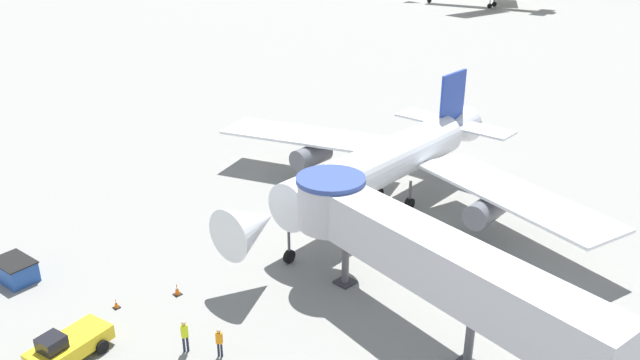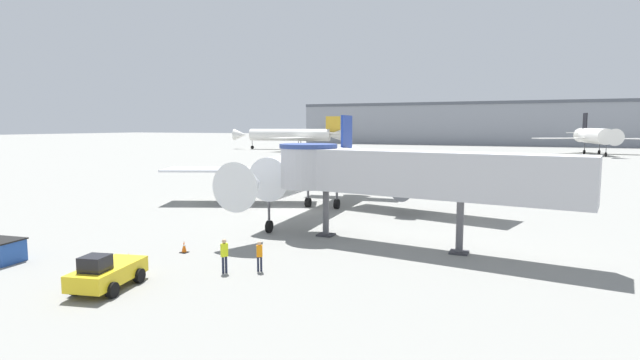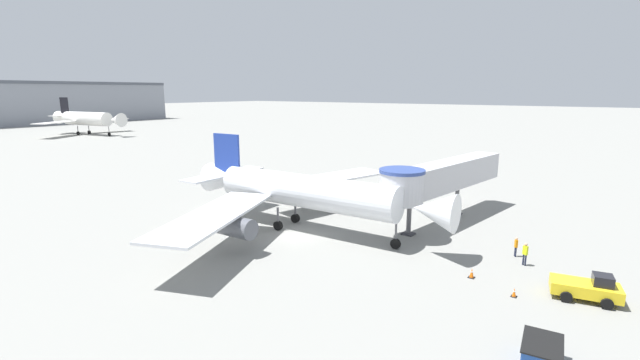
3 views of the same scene
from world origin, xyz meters
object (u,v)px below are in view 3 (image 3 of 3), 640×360
object	(u,v)px
pushback_tug_yellow	(587,288)
service_container_blue	(541,355)
traffic_cone_apron_front	(514,293)
ground_crew_marshaller	(516,245)
traffic_cone_near_nose	(472,273)
ground_crew_wing_walker	(525,252)
jet_bridge	(439,177)
main_airplane	(299,192)
background_jet_black_tail	(86,119)

from	to	relation	value
pushback_tug_yellow	service_container_blue	bearing A→B (deg)	161.40
traffic_cone_apron_front	ground_crew_marshaller	distance (m)	7.73
traffic_cone_near_nose	traffic_cone_apron_front	size ratio (longest dim) A/B	1.20
ground_crew_wing_walker	traffic_cone_near_nose	bearing A→B (deg)	85.47
jet_bridge	traffic_cone_near_nose	bearing A→B (deg)	-139.81
main_airplane	jet_bridge	size ratio (longest dim) A/B	1.67
traffic_cone_near_nose	ground_crew_marshaller	bearing A→B (deg)	-14.34
main_airplane	traffic_cone_near_nose	distance (m)	17.51
service_container_blue	traffic_cone_near_nose	bearing A→B (deg)	35.41
pushback_tug_yellow	traffic_cone_near_nose	size ratio (longest dim) A/B	5.91
ground_crew_wing_walker	jet_bridge	bearing A→B (deg)	-10.00
jet_bridge	service_container_blue	bearing A→B (deg)	-138.39
service_container_blue	background_jet_black_tail	bearing A→B (deg)	72.50
background_jet_black_tail	traffic_cone_near_nose	bearing A→B (deg)	-115.27
traffic_cone_near_nose	background_jet_black_tail	distance (m)	132.66
main_airplane	traffic_cone_apron_front	distance (m)	20.75
main_airplane	pushback_tug_yellow	distance (m)	24.31
service_container_blue	ground_crew_marshaller	world-z (taller)	ground_crew_marshaller
traffic_cone_apron_front	ground_crew_marshaller	size ratio (longest dim) A/B	0.37
jet_bridge	ground_crew_wing_walker	bearing A→B (deg)	-116.22
traffic_cone_apron_front	ground_crew_marshaller	bearing A→B (deg)	11.81
ground_crew_wing_walker	traffic_cone_apron_front	bearing A→B (deg)	119.91
jet_bridge	ground_crew_wing_walker	size ratio (longest dim) A/B	11.04
service_container_blue	ground_crew_wing_walker	world-z (taller)	ground_crew_wing_walker
background_jet_black_tail	service_container_blue	bearing A→B (deg)	-117.94
jet_bridge	pushback_tug_yellow	world-z (taller)	jet_bridge
main_airplane	traffic_cone_apron_front	size ratio (longest dim) A/B	55.52
main_airplane	ground_crew_marshaller	distance (m)	19.55
ground_crew_marshaller	ground_crew_wing_walker	world-z (taller)	ground_crew_wing_walker
pushback_tug_yellow	ground_crew_marshaller	xyz separation A→B (m)	(5.16, 5.41, 0.14)
main_airplane	jet_bridge	xyz separation A→B (m)	(9.94, -10.05, 1.00)
ground_crew_marshaller	traffic_cone_apron_front	bearing A→B (deg)	160.47
jet_bridge	ground_crew_wing_walker	world-z (taller)	jet_bridge
service_container_blue	ground_crew_marshaller	distance (m)	15.20
main_airplane	service_container_blue	xyz separation A→B (m)	(-9.66, -23.06, -3.08)
ground_crew_marshaller	jet_bridge	bearing A→B (deg)	28.51
pushback_tug_yellow	service_container_blue	size ratio (longest dim) A/B	1.50
pushback_tug_yellow	ground_crew_marshaller	distance (m)	7.47
main_airplane	service_container_blue	world-z (taller)	main_airplane
traffic_cone_apron_front	jet_bridge	bearing A→B (deg)	39.18
pushback_tug_yellow	traffic_cone_near_nose	xyz separation A→B (m)	(-1.07, 7.00, -0.45)
traffic_cone_near_nose	traffic_cone_apron_front	world-z (taller)	traffic_cone_near_nose
pushback_tug_yellow	traffic_cone_apron_front	bearing A→B (deg)	109.74
main_airplane	traffic_cone_near_nose	xyz separation A→B (m)	(-1.32, -17.13, -3.40)
ground_crew_wing_walker	background_jet_black_tail	bearing A→B (deg)	11.65
traffic_cone_apron_front	pushback_tug_yellow	bearing A→B (deg)	-58.16
traffic_cone_apron_front	background_jet_black_tail	world-z (taller)	background_jet_black_tail
main_airplane	ground_crew_marshaller	world-z (taller)	main_airplane
main_airplane	traffic_cone_apron_front	xyz separation A→B (m)	(-2.63, -20.29, -3.46)
service_container_blue	ground_crew_wing_walker	size ratio (longest dim) A/B	1.58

